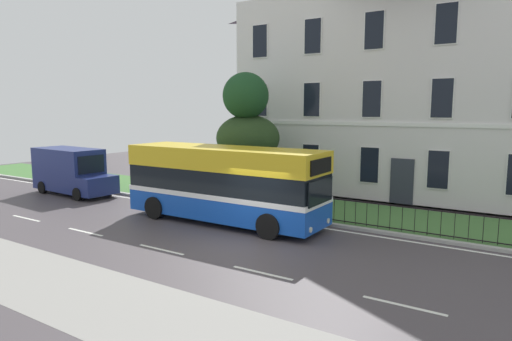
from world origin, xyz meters
TOP-DOWN VIEW (x-y plane):
  - ground_plane at (0.00, 0.81)m, footprint 60.00×56.00m
  - georgian_townhouse at (2.95, 14.47)m, footprint 19.81×10.24m
  - iron_verge_railing at (2.95, 4.40)m, footprint 20.02×0.04m
  - evergreen_tree at (-4.24, 6.93)m, footprint 4.12×4.12m
  - single_decker_bus at (-2.43, 2.33)m, footprint 8.72×2.57m
  - white_panel_van at (-13.30, 2.80)m, footprint 5.47×2.31m
  - litter_bin at (-5.37, 4.99)m, footprint 0.47×0.47m

SIDE VIEW (x-z plane):
  - ground_plane at x=0.00m, z-range -0.11..0.07m
  - iron_verge_railing at x=2.95m, z-range 0.14..1.11m
  - litter_bin at x=-5.37m, z-range 0.12..1.20m
  - white_panel_van at x=-13.30m, z-range 0.03..2.55m
  - single_decker_bus at x=-2.43m, z-range 0.08..3.20m
  - evergreen_tree at x=-4.24m, z-range -1.03..5.75m
  - georgian_townhouse at x=2.95m, z-range 0.14..12.20m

